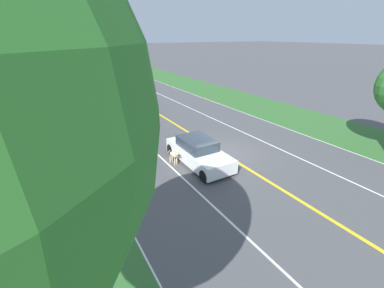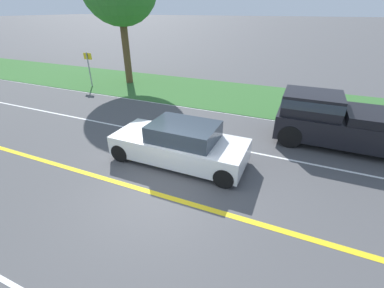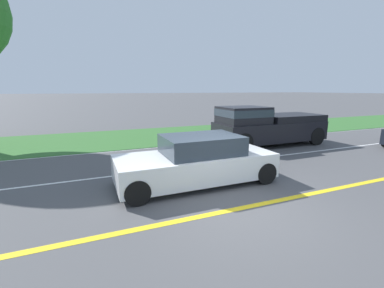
% 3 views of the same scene
% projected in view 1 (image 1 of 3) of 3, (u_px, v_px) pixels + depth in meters
% --- Properties ---
extents(ground_plane, '(400.00, 400.00, 0.00)m').
position_uv_depth(ground_plane, '(223.00, 154.00, 15.62)').
color(ground_plane, '#4C4C4F').
extents(centre_divider_line, '(0.18, 160.00, 0.01)m').
position_uv_depth(centre_divider_line, '(223.00, 154.00, 15.62)').
color(centre_divider_line, yellow).
rests_on(centre_divider_line, ground).
extents(lane_edge_line_right, '(0.14, 160.00, 0.01)m').
position_uv_depth(lane_edge_line_right, '(107.00, 185.00, 12.36)').
color(lane_edge_line_right, white).
rests_on(lane_edge_line_right, ground).
extents(lane_edge_line_left, '(0.14, 160.00, 0.01)m').
position_uv_depth(lane_edge_line_left, '(300.00, 133.00, 18.88)').
color(lane_edge_line_left, white).
rests_on(lane_edge_line_left, ground).
extents(lane_dash_same_dir, '(0.10, 160.00, 0.01)m').
position_uv_depth(lane_dash_same_dir, '(172.00, 168.00, 13.99)').
color(lane_dash_same_dir, white).
rests_on(lane_dash_same_dir, ground).
extents(lane_dash_oncoming, '(0.10, 160.00, 0.01)m').
position_uv_depth(lane_dash_oncoming, '(265.00, 142.00, 17.25)').
color(lane_dash_oncoming, white).
rests_on(lane_dash_oncoming, ground).
extents(grass_verge_right, '(6.00, 160.00, 0.03)m').
position_uv_depth(grass_verge_right, '(35.00, 204.00, 10.96)').
color(grass_verge_right, '#33662D').
rests_on(grass_verge_right, ground).
extents(grass_verge_left, '(6.00, 160.00, 0.03)m').
position_uv_depth(grass_verge_left, '(325.00, 126.00, 20.27)').
color(grass_verge_left, '#33662D').
rests_on(grass_verge_left, ground).
extents(ego_car, '(1.88, 4.55, 1.41)m').
position_uv_depth(ego_car, '(198.00, 152.00, 14.29)').
color(ego_car, white).
rests_on(ego_car, ground).
extents(dog, '(0.34, 1.09, 0.85)m').
position_uv_depth(dog, '(174.00, 155.00, 14.19)').
color(dog, '#D1B784').
rests_on(dog, ground).
extents(pickup_truck, '(2.07, 5.49, 1.93)m').
position_uv_depth(pickup_truck, '(110.00, 130.00, 16.67)').
color(pickup_truck, black).
rests_on(pickup_truck, ground).
extents(car_trailing_near, '(1.91, 4.55, 1.47)m').
position_uv_depth(car_trailing_near, '(130.00, 104.00, 23.90)').
color(car_trailing_near, black).
rests_on(car_trailing_near, ground).
extents(car_trailing_mid, '(1.86, 4.47, 1.38)m').
position_uv_depth(car_trailing_mid, '(105.00, 88.00, 31.56)').
color(car_trailing_mid, '#1E472D').
rests_on(car_trailing_mid, ground).
extents(car_trailing_far, '(1.92, 4.40, 1.30)m').
position_uv_depth(car_trailing_far, '(88.00, 75.00, 41.66)').
color(car_trailing_far, maroon).
rests_on(car_trailing_far, ground).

